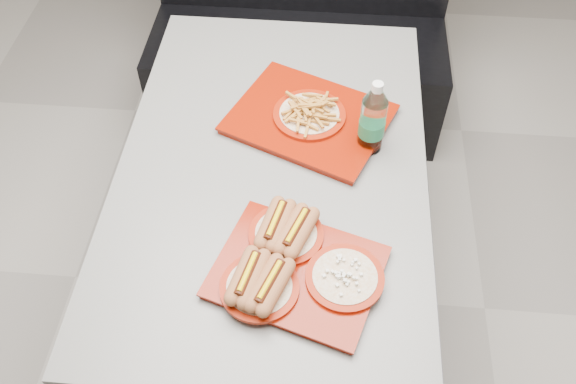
# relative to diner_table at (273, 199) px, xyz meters

# --- Properties ---
(ground) EXTENTS (6.00, 6.00, 0.00)m
(ground) POSITION_rel_diner_table_xyz_m (0.00, 0.00, -0.58)
(ground) COLOR #9C968C
(ground) RESTS_ON ground
(diner_table) EXTENTS (0.92, 1.42, 0.75)m
(diner_table) POSITION_rel_diner_table_xyz_m (0.00, 0.00, 0.00)
(diner_table) COLOR black
(diner_table) RESTS_ON ground
(booth_bench) EXTENTS (1.30, 0.57, 1.35)m
(booth_bench) POSITION_rel_diner_table_xyz_m (0.00, 1.09, -0.18)
(booth_bench) COLOR black
(booth_bench) RESTS_ON ground
(tray_near) EXTENTS (0.48, 0.42, 0.09)m
(tray_near) POSITION_rel_diner_table_xyz_m (0.09, -0.36, 0.20)
(tray_near) COLOR maroon
(tray_near) RESTS_ON diner_table
(tray_far) EXTENTS (0.56, 0.51, 0.09)m
(tray_far) POSITION_rel_diner_table_xyz_m (0.10, 0.18, 0.19)
(tray_far) COLOR maroon
(tray_far) RESTS_ON diner_table
(water_bottle) EXTENTS (0.08, 0.08, 0.25)m
(water_bottle) POSITION_rel_diner_table_xyz_m (0.28, 0.09, 0.27)
(water_bottle) COLOR silver
(water_bottle) RESTS_ON diner_table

